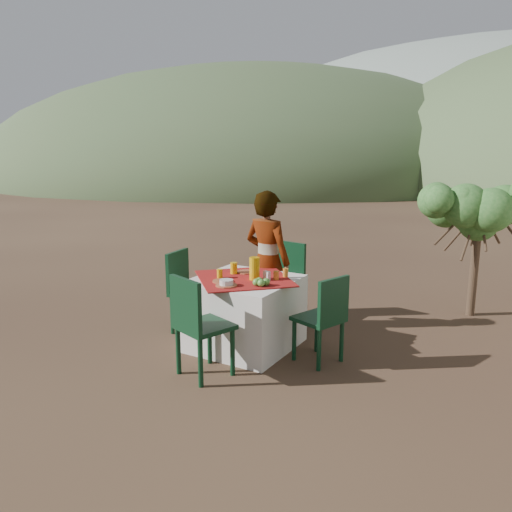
{
  "coord_description": "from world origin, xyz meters",
  "views": [
    {
      "loc": [
        2.01,
        -4.29,
        2.09
      ],
      "look_at": [
        -0.77,
        0.45,
        0.92
      ],
      "focal_mm": 35.0,
      "sensor_mm": 36.0,
      "label": 1
    }
  ],
  "objects_px": {
    "chair_left": "(187,287)",
    "chair_right": "(324,315)",
    "chair_far": "(285,276)",
    "person": "(267,261)",
    "shrub_tree": "(484,216)",
    "chair_near": "(197,322)",
    "table": "(244,312)",
    "juice_pitcher": "(254,268)"
  },
  "relations": [
    {
      "from": "chair_near",
      "to": "chair_far",
      "type": "bearing_deg",
      "value": -68.81
    },
    {
      "from": "chair_far",
      "to": "shrub_tree",
      "type": "bearing_deg",
      "value": 40.83
    },
    {
      "from": "table",
      "to": "chair_right",
      "type": "distance_m",
      "value": 0.93
    },
    {
      "from": "chair_right",
      "to": "juice_pitcher",
      "type": "height_order",
      "value": "juice_pitcher"
    },
    {
      "from": "chair_left",
      "to": "chair_near",
      "type": "bearing_deg",
      "value": -144.37
    },
    {
      "from": "chair_near",
      "to": "shrub_tree",
      "type": "distance_m",
      "value": 3.91
    },
    {
      "from": "table",
      "to": "shrub_tree",
      "type": "distance_m",
      "value": 3.28
    },
    {
      "from": "chair_left",
      "to": "juice_pitcher",
      "type": "height_order",
      "value": "juice_pitcher"
    },
    {
      "from": "chair_near",
      "to": "juice_pitcher",
      "type": "bearing_deg",
      "value": -78.09
    },
    {
      "from": "chair_far",
      "to": "shrub_tree",
      "type": "height_order",
      "value": "shrub_tree"
    },
    {
      "from": "chair_right",
      "to": "shrub_tree",
      "type": "bearing_deg",
      "value": 174.01
    },
    {
      "from": "person",
      "to": "chair_right",
      "type": "bearing_deg",
      "value": 155.52
    },
    {
      "from": "person",
      "to": "juice_pitcher",
      "type": "relative_size",
      "value": 6.91
    },
    {
      "from": "chair_left",
      "to": "person",
      "type": "distance_m",
      "value": 0.99
    },
    {
      "from": "chair_left",
      "to": "juice_pitcher",
      "type": "bearing_deg",
      "value": -101.46
    },
    {
      "from": "person",
      "to": "chair_far",
      "type": "bearing_deg",
      "value": -82.98
    },
    {
      "from": "chair_far",
      "to": "person",
      "type": "bearing_deg",
      "value": -82.17
    },
    {
      "from": "shrub_tree",
      "to": "chair_left",
      "type": "bearing_deg",
      "value": -140.81
    },
    {
      "from": "table",
      "to": "person",
      "type": "height_order",
      "value": "person"
    },
    {
      "from": "person",
      "to": "shrub_tree",
      "type": "distance_m",
      "value": 2.79
    },
    {
      "from": "chair_far",
      "to": "chair_near",
      "type": "height_order",
      "value": "chair_near"
    },
    {
      "from": "chair_far",
      "to": "juice_pitcher",
      "type": "height_order",
      "value": "juice_pitcher"
    },
    {
      "from": "chair_near",
      "to": "chair_left",
      "type": "bearing_deg",
      "value": -29.09
    },
    {
      "from": "chair_right",
      "to": "shrub_tree",
      "type": "relative_size",
      "value": 0.55
    },
    {
      "from": "shrub_tree",
      "to": "chair_right",
      "type": "bearing_deg",
      "value": -114.83
    },
    {
      "from": "chair_left",
      "to": "person",
      "type": "height_order",
      "value": "person"
    },
    {
      "from": "table",
      "to": "juice_pitcher",
      "type": "height_order",
      "value": "juice_pitcher"
    },
    {
      "from": "chair_near",
      "to": "chair_left",
      "type": "distance_m",
      "value": 1.28
    },
    {
      "from": "chair_left",
      "to": "chair_right",
      "type": "distance_m",
      "value": 1.76
    },
    {
      "from": "table",
      "to": "chair_left",
      "type": "distance_m",
      "value": 0.85
    },
    {
      "from": "chair_left",
      "to": "shrub_tree",
      "type": "bearing_deg",
      "value": -57.61
    },
    {
      "from": "chair_near",
      "to": "juice_pitcher",
      "type": "distance_m",
      "value": 0.94
    },
    {
      "from": "chair_far",
      "to": "chair_left",
      "type": "xyz_separation_m",
      "value": [
        -0.77,
        -1.0,
        -0.01
      ]
    },
    {
      "from": "chair_near",
      "to": "chair_left",
      "type": "height_order",
      "value": "chair_near"
    },
    {
      "from": "chair_far",
      "to": "juice_pitcher",
      "type": "distance_m",
      "value": 1.15
    },
    {
      "from": "chair_near",
      "to": "shrub_tree",
      "type": "height_order",
      "value": "shrub_tree"
    },
    {
      "from": "juice_pitcher",
      "to": "table",
      "type": "bearing_deg",
      "value": 179.64
    },
    {
      "from": "chair_right",
      "to": "table",
      "type": "bearing_deg",
      "value": -70.21
    },
    {
      "from": "chair_right",
      "to": "person",
      "type": "xyz_separation_m",
      "value": [
        -0.98,
        0.61,
        0.32
      ]
    },
    {
      "from": "chair_near",
      "to": "table",
      "type": "bearing_deg",
      "value": -69.56
    },
    {
      "from": "shrub_tree",
      "to": "chair_near",
      "type": "bearing_deg",
      "value": -121.32
    },
    {
      "from": "chair_far",
      "to": "juice_pitcher",
      "type": "relative_size",
      "value": 4.03
    }
  ]
}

